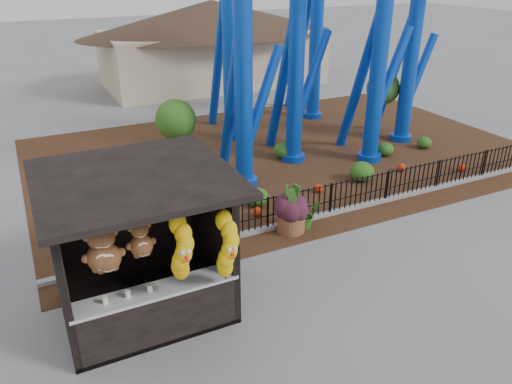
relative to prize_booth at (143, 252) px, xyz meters
name	(u,v)px	position (x,y,z in m)	size (l,w,h in m)	color
ground	(299,300)	(3.01, -0.89, -1.54)	(120.00, 120.00, 0.00)	slate
mulch_bed	(282,153)	(7.01, 7.11, -1.53)	(18.00, 12.00, 0.02)	#331E11
curb	(364,205)	(7.01, 2.11, -1.48)	(18.00, 0.18, 0.12)	gray
prize_booth	(143,252)	(0.00, 0.00, 0.00)	(3.50, 3.40, 3.12)	black
picket_fence	(390,186)	(7.91, 2.11, -1.04)	(12.20, 0.06, 1.00)	black
terracotta_planter	(291,221)	(4.34, 1.81, -1.24)	(0.76, 0.76, 0.60)	brown
planter_foliage	(291,200)	(4.34, 1.81, -0.62)	(0.70, 0.70, 0.64)	#371622
potted_plant	(305,214)	(4.78, 1.81, -1.11)	(0.76, 0.66, 0.84)	#244C16
landscaping	(336,164)	(7.77, 4.68, -1.24)	(8.68, 4.31, 0.64)	#285418
pavilion	(212,29)	(9.01, 19.11, 1.53)	(15.00, 15.00, 4.80)	#BFAD8C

